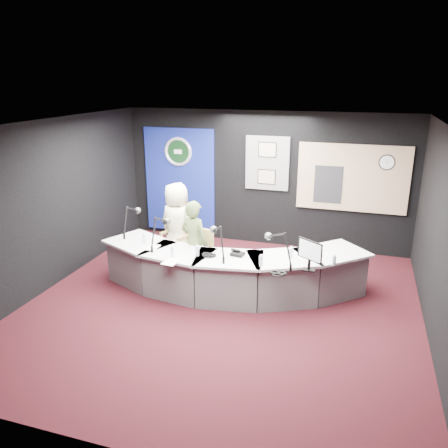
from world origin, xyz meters
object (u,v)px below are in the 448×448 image
(armchair_right, at_px, (195,258))
(person_man, at_px, (177,225))
(broadcast_desk, at_px, (228,271))
(person_woman, at_px, (194,243))
(armchair_left, at_px, (178,242))

(armchair_right, relative_size, person_man, 0.59)
(armchair_right, xyz_separation_m, person_man, (-0.61, 0.69, 0.33))
(broadcast_desk, xyz_separation_m, person_woman, (-0.63, 0.11, 0.37))
(person_woman, bearing_deg, broadcast_desk, -171.95)
(person_man, xyz_separation_m, person_woman, (0.61, -0.69, -0.05))
(person_man, distance_m, person_woman, 0.92)
(broadcast_desk, distance_m, armchair_right, 0.65)
(broadcast_desk, xyz_separation_m, armchair_left, (-1.25, 0.81, 0.09))
(armchair_left, xyz_separation_m, person_woman, (0.61, -0.69, 0.29))
(person_woman, bearing_deg, armchair_left, -30.25)
(person_man, relative_size, person_woman, 1.07)
(broadcast_desk, height_order, armchair_right, armchair_right)
(person_woman, bearing_deg, armchair_right, -0.00)
(armchair_left, distance_m, person_woman, 0.97)
(armchair_left, height_order, armchair_right, armchair_right)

